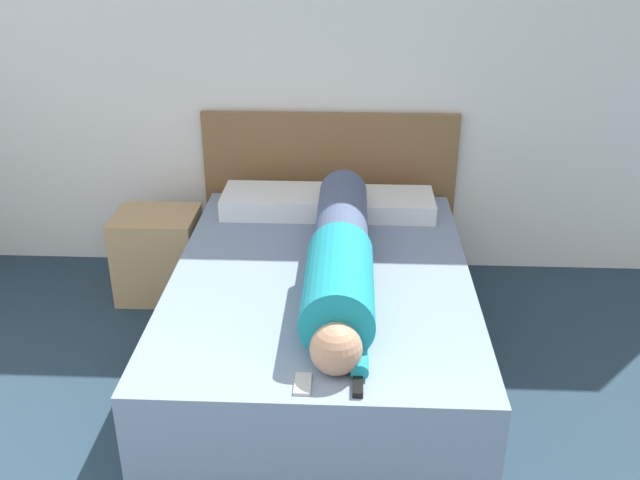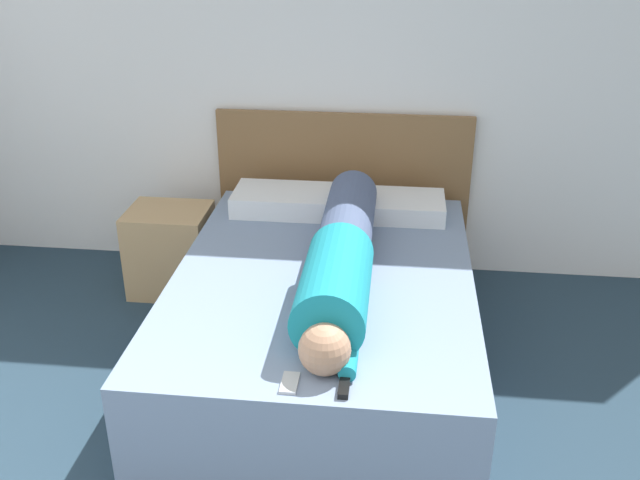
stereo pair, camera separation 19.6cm
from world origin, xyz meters
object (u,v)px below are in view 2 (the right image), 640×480
object	(u,v)px
person_lying	(341,258)
tv_remote	(344,385)
pillow_second	(394,206)
nightstand	(171,250)
cell_phone	(290,383)
bed	(323,320)
pillow_near_headboard	(286,200)

from	to	relation	value
person_lying	tv_remote	xyz separation A→B (m)	(0.08, -0.80, -0.13)
person_lying	pillow_second	size ratio (longest dim) A/B	2.86
nightstand	cell_phone	world-z (taller)	cell_phone
person_lying	cell_phone	size ratio (longest dim) A/B	12.79
bed	nightstand	size ratio (longest dim) A/B	3.85
pillow_near_headboard	pillow_second	bearing A→B (deg)	0.00
tv_remote	cell_phone	world-z (taller)	tv_remote
nightstand	pillow_near_headboard	distance (m)	0.79
pillow_near_headboard	tv_remote	bearing A→B (deg)	-73.81
pillow_near_headboard	pillow_second	distance (m)	0.64
bed	cell_phone	size ratio (longest dim) A/B	15.75
pillow_second	bed	bearing A→B (deg)	-113.48
cell_phone	bed	bearing A→B (deg)	88.11
person_lying	tv_remote	bearing A→B (deg)	-83.99
nightstand	bed	bearing A→B (deg)	-34.63
bed	person_lying	size ratio (longest dim) A/B	1.23
person_lying	tv_remote	distance (m)	0.81
tv_remote	nightstand	bearing A→B (deg)	126.61
nightstand	tv_remote	bearing A→B (deg)	-53.39
pillow_second	pillow_near_headboard	bearing A→B (deg)	180.00
person_lying	cell_phone	world-z (taller)	person_lying
bed	cell_phone	distance (m)	0.95
bed	tv_remote	size ratio (longest dim) A/B	13.65
bed	cell_phone	xyz separation A→B (m)	(-0.03, -0.91, 0.28)
bed	tv_remote	distance (m)	0.97
nightstand	person_lying	world-z (taller)	person_lying
pillow_near_headboard	tv_remote	size ratio (longest dim) A/B	4.08
pillow_second	tv_remote	world-z (taller)	pillow_second
nightstand	pillow_near_headboard	world-z (taller)	pillow_near_headboard
cell_phone	tv_remote	bearing A→B (deg)	0.71
tv_remote	cell_phone	bearing A→B (deg)	-179.29
person_lying	pillow_near_headboard	size ratio (longest dim) A/B	2.72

